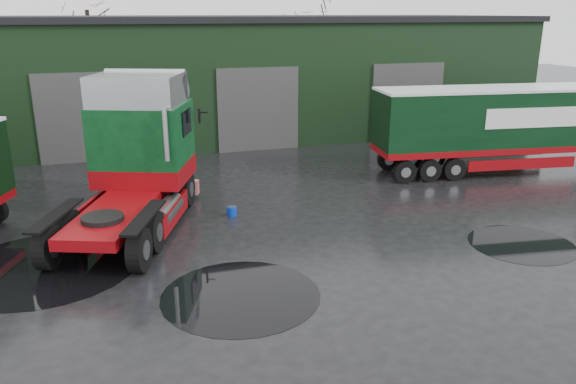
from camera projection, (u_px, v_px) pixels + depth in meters
The scene contains 10 objects.
ground at pixel (314, 276), 14.49m from camera, with size 100.00×100.00×0.00m, color black.
warehouse at pixel (233, 73), 32.30m from camera, with size 32.40×12.40×6.30m.
hero_tractor at pixel (122, 159), 16.64m from camera, with size 3.20×7.54×4.69m, color #093A18, non-canonical shape.
lorry_right at pixel (500, 130), 23.51m from camera, with size 2.37×13.69×3.60m, color silver, non-canonical shape.
wash_bucket at pixel (232, 211), 18.76m from camera, with size 0.33×0.33×0.31m, color #082BB2.
tree_back_a at pixel (90, 39), 38.74m from camera, with size 4.40×4.40×9.50m, color black, non-canonical shape.
tree_back_b at pixel (309, 49), 43.42m from camera, with size 4.40×4.40×7.50m, color black, non-canonical shape.
puddle_0 at pixel (241, 295), 13.50m from camera, with size 3.85×3.85×0.01m, color black.
puddle_1 at pixel (522, 244), 16.49m from camera, with size 3.05×3.05×0.01m, color black.
puddle_2 at pixel (45, 266), 15.03m from camera, with size 4.94×4.94×0.01m, color black.
Camera 1 is at (-4.40, -12.38, 6.51)m, focal length 35.00 mm.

